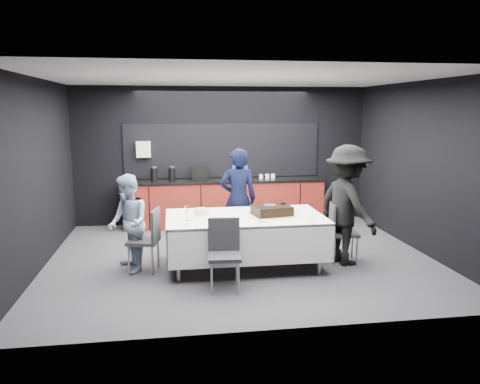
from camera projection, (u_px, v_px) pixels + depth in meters
name	position (u px, v px, depth m)	size (l,w,h in m)	color
ground	(241.00, 258.00, 7.46)	(6.00, 6.00, 0.00)	#3E3E43
room_shell	(241.00, 141.00, 7.14)	(6.04, 5.04, 2.82)	white
kitchenette	(224.00, 199.00, 9.52)	(4.10, 0.64, 2.05)	maroon
party_table	(245.00, 225.00, 6.96)	(2.32, 1.32, 0.78)	#99999E
cake_assembly	(272.00, 210.00, 6.96)	(0.65, 0.56, 0.18)	#ECB245
plate_stack	(201.00, 212.00, 6.96)	(0.22, 0.22, 0.10)	white
loose_plate_near	(230.00, 221.00, 6.61)	(0.20, 0.20, 0.01)	white
loose_plate_right_a	(295.00, 212.00, 7.15)	(0.21, 0.21, 0.01)	white
loose_plate_right_b	(312.00, 219.00, 6.70)	(0.18, 0.18, 0.01)	white
loose_plate_far	(252.00, 210.00, 7.33)	(0.18, 0.18, 0.01)	white
fork_pile	(265.00, 221.00, 6.53)	(0.14, 0.09, 0.02)	white
champagne_flute	(187.00, 210.00, 6.59)	(0.06, 0.06, 0.22)	white
chair_left	(149.00, 236.00, 6.76)	(0.50, 0.50, 0.92)	#2F2E33
chair_right	(339.00, 228.00, 7.21)	(0.49, 0.49, 0.92)	#2F2E33
chair_near	(224.00, 249.00, 6.13)	(0.45, 0.45, 0.92)	#2F2E33
person_center	(238.00, 199.00, 7.84)	(0.62, 0.41, 1.71)	black
person_left	(128.00, 223.00, 6.74)	(0.69, 0.54, 1.42)	#A0B5CA
person_right	(347.00, 205.00, 7.07)	(1.17, 0.68, 1.82)	black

